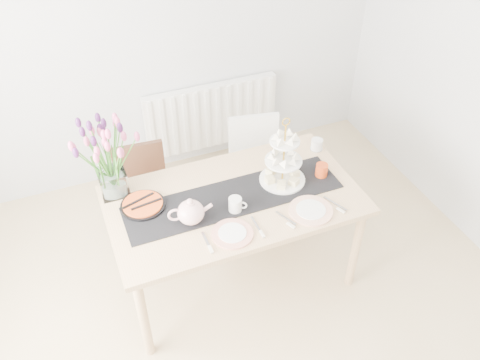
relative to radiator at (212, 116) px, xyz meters
name	(u,v)px	position (x,y,z in m)	size (l,w,h in m)	color
room_shell	(265,227)	(-0.50, -2.19, 0.85)	(4.50, 4.50, 4.50)	tan
radiator	(212,116)	(0.00, 0.00, 0.00)	(1.20, 0.08, 0.60)	white
dining_table	(234,207)	(-0.34, -1.39, 0.22)	(1.60, 0.90, 0.75)	tan
chair_brown	(144,187)	(-0.79, -0.71, -0.01)	(0.42, 0.42, 0.76)	#392114
chair_white	(256,159)	(0.11, -0.74, 0.01)	(0.46, 0.46, 0.80)	white
table_runner	(234,197)	(-0.34, -1.39, 0.30)	(1.40, 0.35, 0.01)	black
tulip_vase	(106,149)	(-1.03, -1.05, 0.64)	(0.63, 0.63, 0.54)	silver
cake_stand	(283,166)	(0.02, -1.36, 0.43)	(0.30, 0.30, 0.44)	gold
teapot	(191,212)	(-0.65, -1.50, 0.38)	(0.26, 0.21, 0.17)	white
cream_jug	(317,145)	(0.40, -1.14, 0.34)	(0.08, 0.08, 0.08)	silver
tart_tin	(143,205)	(-0.89, -1.26, 0.32)	(0.28, 0.28, 0.03)	black
mug_white	(235,205)	(-0.37, -1.51, 0.35)	(0.08, 0.08, 0.10)	silver
mug_orange	(322,171)	(0.28, -1.41, 0.35)	(0.08, 0.08, 0.10)	#CC4216
plate_left	(232,234)	(-0.46, -1.69, 0.31)	(0.25, 0.25, 0.01)	silver
plate_right	(311,211)	(0.06, -1.69, 0.31)	(0.27, 0.27, 0.01)	white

